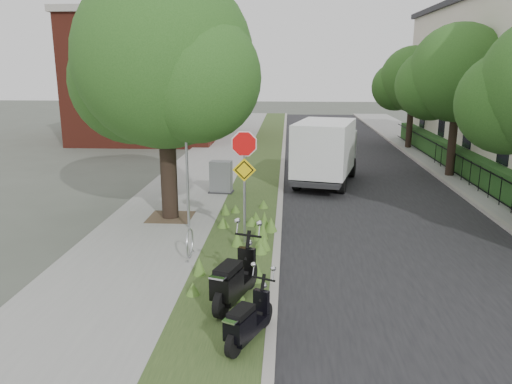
% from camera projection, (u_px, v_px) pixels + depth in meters
% --- Properties ---
extents(ground, '(120.00, 120.00, 0.00)m').
position_uv_depth(ground, '(295.00, 255.00, 13.19)').
color(ground, '#4C5147').
rests_on(ground, ground).
extents(sidewalk_near, '(3.50, 60.00, 0.12)m').
position_uv_depth(sidewalk_near, '(201.00, 173.00, 23.12)').
color(sidewalk_near, gray).
rests_on(sidewalk_near, ground).
extents(verge, '(2.00, 60.00, 0.12)m').
position_uv_depth(verge, '(260.00, 174.00, 22.94)').
color(verge, '#2D441D').
rests_on(verge, ground).
extents(kerb_near, '(0.20, 60.00, 0.13)m').
position_uv_depth(kerb_near, '(282.00, 174.00, 22.88)').
color(kerb_near, '#9E9991').
rests_on(kerb_near, ground).
extents(road, '(7.00, 60.00, 0.01)m').
position_uv_depth(road, '(359.00, 176.00, 22.67)').
color(road, black).
rests_on(road, ground).
extents(kerb_far, '(0.20, 60.00, 0.13)m').
position_uv_depth(kerb_far, '(437.00, 176.00, 22.44)').
color(kerb_far, '#9E9991').
rests_on(kerb_far, ground).
extents(footpath_far, '(3.20, 60.00, 0.12)m').
position_uv_depth(footpath_far, '(476.00, 177.00, 22.33)').
color(footpath_far, gray).
rests_on(footpath_far, ground).
extents(street_tree_main, '(6.21, 5.54, 7.66)m').
position_uv_depth(street_tree_main, '(162.00, 68.00, 15.04)').
color(street_tree_main, black).
rests_on(street_tree_main, ground).
extents(bare_post, '(0.08, 0.08, 4.00)m').
position_uv_depth(bare_post, '(187.00, 162.00, 14.61)').
color(bare_post, '#A5A8AD').
rests_on(bare_post, ground).
extents(bike_hoop, '(0.06, 0.78, 0.77)m').
position_uv_depth(bike_hoop, '(190.00, 243.00, 12.65)').
color(bike_hoop, '#A5A8AD').
rests_on(bike_hoop, ground).
extents(sign_assembly, '(0.94, 0.08, 3.22)m').
position_uv_depth(sign_assembly, '(244.00, 164.00, 13.27)').
color(sign_assembly, '#A5A8AD').
rests_on(sign_assembly, ground).
extents(fence_far, '(0.04, 24.00, 1.00)m').
position_uv_depth(fence_far, '(455.00, 163.00, 22.25)').
color(fence_far, black).
rests_on(fence_far, ground).
extents(hedge_far, '(1.00, 24.00, 1.10)m').
position_uv_depth(hedge_far, '(471.00, 163.00, 22.20)').
color(hedge_far, '#1A4619').
rests_on(hedge_far, footpath_far).
extents(brick_building, '(9.40, 10.40, 8.30)m').
position_uv_depth(brick_building, '(154.00, 76.00, 34.04)').
color(brick_building, maroon).
rests_on(brick_building, ground).
extents(far_tree_b, '(4.83, 4.31, 6.56)m').
position_uv_depth(far_tree_b, '(456.00, 78.00, 21.41)').
color(far_tree_b, black).
rests_on(far_tree_b, ground).
extents(far_tree_c, '(4.37, 3.89, 5.93)m').
position_uv_depth(far_tree_c, '(412.00, 82.00, 29.24)').
color(far_tree_c, black).
rests_on(far_tree_c, ground).
extents(scooter_near, '(0.83, 1.97, 0.97)m').
position_uv_depth(scooter_near, '(232.00, 285.00, 10.01)').
color(scooter_near, black).
rests_on(scooter_near, ground).
extents(scooter_far, '(0.79, 1.51, 0.77)m').
position_uv_depth(scooter_far, '(245.00, 326.00, 8.61)').
color(scooter_far, black).
rests_on(scooter_far, ground).
extents(box_truck, '(3.11, 5.41, 2.30)m').
position_uv_depth(box_truck, '(326.00, 149.00, 20.77)').
color(box_truck, '#262628').
rests_on(box_truck, ground).
extents(utility_cabinet, '(0.97, 0.69, 1.22)m').
position_uv_depth(utility_cabinet, '(221.00, 177.00, 19.18)').
color(utility_cabinet, '#262628').
rests_on(utility_cabinet, ground).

